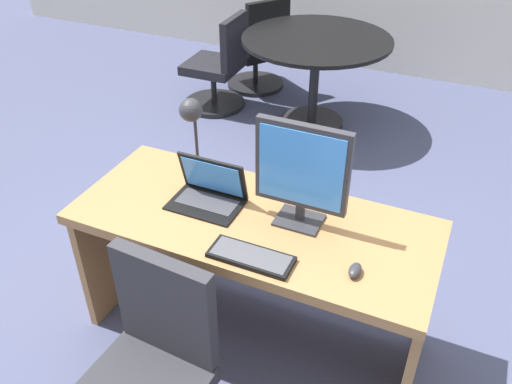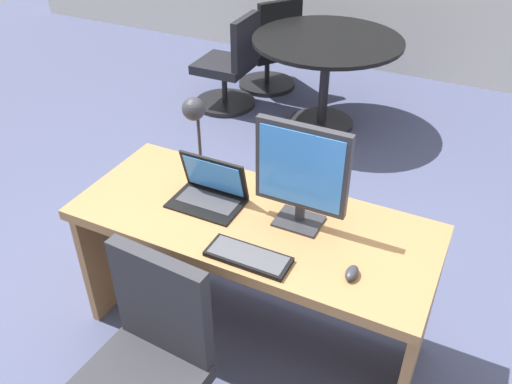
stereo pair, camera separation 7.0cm
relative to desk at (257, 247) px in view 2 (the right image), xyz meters
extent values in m
plane|color=#474C6B|center=(0.00, 1.46, -0.56)|extent=(12.00, 12.00, 0.00)
cube|color=#9E7042|center=(0.00, -0.04, 0.18)|extent=(1.63, 0.68, 0.05)
cube|color=#9E7042|center=(-0.79, -0.04, -0.20)|extent=(0.04, 0.60, 0.71)
cube|color=#9E7042|center=(0.79, -0.04, -0.20)|extent=(0.04, 0.60, 0.71)
cube|color=#9E7042|center=(0.00, 0.21, -0.17)|extent=(1.43, 0.02, 0.50)
cube|color=#2D2D33|center=(0.19, 0.02, 0.21)|extent=(0.20, 0.16, 0.01)
cube|color=#2D2D33|center=(0.19, 0.03, 0.25)|extent=(0.04, 0.02, 0.08)
cube|color=#2D2D33|center=(0.19, 0.02, 0.49)|extent=(0.40, 0.04, 0.39)
cube|color=#3F8CEA|center=(0.19, 0.00, 0.49)|extent=(0.36, 0.00, 0.34)
cube|color=black|center=(-0.24, -0.04, 0.21)|extent=(0.33, 0.22, 0.01)
cube|color=#38383D|center=(-0.24, -0.03, 0.21)|extent=(0.28, 0.12, 0.00)
cube|color=black|center=(-0.24, 0.04, 0.31)|extent=(0.33, 0.06, 0.21)
cube|color=#3F8CEA|center=(-0.24, 0.03, 0.31)|extent=(0.29, 0.05, 0.17)
cube|color=black|center=(0.10, -0.29, 0.21)|extent=(0.35, 0.13, 0.02)
cube|color=#47474C|center=(0.10, -0.29, 0.22)|extent=(0.32, 0.11, 0.00)
ellipsoid|color=#2D2D33|center=(0.51, -0.20, 0.22)|extent=(0.05, 0.09, 0.04)
cylinder|color=#2D2D33|center=(-0.42, 0.21, 0.21)|extent=(0.12, 0.12, 0.01)
cylinder|color=#2D2D33|center=(-0.42, 0.21, 0.36)|extent=(0.02, 0.02, 0.29)
sphere|color=#2D2D33|center=(-0.42, 0.18, 0.55)|extent=(0.11, 0.11, 0.11)
cube|color=#2D2D33|center=(-0.13, -0.57, 0.10)|extent=(0.44, 0.09, 0.49)
cylinder|color=black|center=(-0.49, 2.29, -0.54)|extent=(0.55, 0.55, 0.04)
cylinder|color=black|center=(-0.49, 2.29, -0.17)|extent=(0.08, 0.08, 0.70)
cylinder|color=black|center=(-0.49, 2.29, 0.20)|extent=(1.21, 1.21, 0.03)
cylinder|color=black|center=(-1.44, 2.27, -0.54)|extent=(0.56, 0.56, 0.04)
cylinder|color=black|center=(-1.44, 2.27, -0.36)|extent=(0.05, 0.05, 0.31)
cube|color=black|center=(-1.44, 2.27, -0.17)|extent=(0.47, 0.47, 0.08)
cube|color=black|center=(-1.23, 2.27, 0.08)|extent=(0.07, 0.44, 0.42)
cylinder|color=black|center=(-1.28, 2.83, -0.54)|extent=(0.56, 0.56, 0.04)
cylinder|color=black|center=(-1.28, 2.83, -0.37)|extent=(0.05, 0.05, 0.29)
cube|color=black|center=(-1.28, 2.83, -0.19)|extent=(0.64, 0.64, 0.08)
cube|color=black|center=(-1.10, 2.70, 0.09)|extent=(0.30, 0.39, 0.48)
camera|label=1|loc=(0.78, -1.74, 1.66)|focal=37.48mm
camera|label=2|loc=(0.84, -1.71, 1.66)|focal=37.48mm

